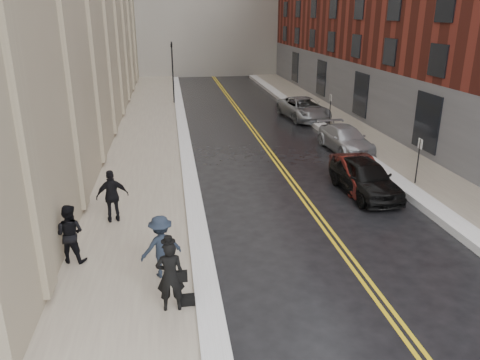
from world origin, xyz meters
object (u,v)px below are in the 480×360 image
object	(u,v)px
pedestrian_main	(170,276)
pedestrian_c	(112,196)
car_silver_near	(345,139)
pedestrian_b	(161,246)
car_black	(365,177)
car_silver_far	(304,109)
pedestrian_a	(70,234)
car_maroon	(357,173)

from	to	relation	value
pedestrian_main	pedestrian_c	world-z (taller)	pedestrian_c
car_silver_near	pedestrian_b	distance (m)	16.02
car_silver_near	pedestrian_c	world-z (taller)	pedestrian_c
pedestrian_b	pedestrian_c	world-z (taller)	pedestrian_c
pedestrian_main	car_black	bearing A→B (deg)	-138.03
car_silver_far	pedestrian_a	xyz separation A→B (m)	(-13.00, -19.66, 0.31)
car_silver_near	car_silver_far	xyz separation A→B (m)	(0.00, 8.60, 0.09)
car_maroon	car_silver_far	world-z (taller)	car_silver_far
car_black	car_silver_near	world-z (taller)	car_black
pedestrian_c	pedestrian_a	bearing A→B (deg)	59.08
car_black	pedestrian_b	bearing A→B (deg)	-149.05
car_silver_far	pedestrian_b	bearing A→B (deg)	-122.23
pedestrian_b	pedestrian_main	bearing A→B (deg)	77.82
pedestrian_a	pedestrian_b	size ratio (longest dim) A/B	0.99
car_silver_near	pedestrian_main	xyz separation A→B (m)	(-9.97, -14.06, 0.44)
pedestrian_a	pedestrian_b	xyz separation A→B (m)	(2.79, -1.28, 0.01)
car_silver_near	pedestrian_c	bearing A→B (deg)	-150.25
car_silver_far	pedestrian_c	bearing A→B (deg)	-131.78
car_maroon	pedestrian_main	world-z (taller)	pedestrian_main
car_maroon	pedestrian_main	xyz separation A→B (m)	(-8.37, -8.32, 0.45)
car_maroon	car_silver_near	world-z (taller)	car_silver_near
car_maroon	car_silver_far	distance (m)	14.43
pedestrian_b	pedestrian_c	size ratio (longest dim) A/B	0.96
pedestrian_c	car_silver_far	bearing A→B (deg)	-137.37
pedestrian_main	pedestrian_a	world-z (taller)	pedestrian_main
car_silver_far	pedestrian_b	xyz separation A→B (m)	(-10.21, -20.94, 0.31)
car_black	pedestrian_a	distance (m)	12.24
pedestrian_a	pedestrian_c	size ratio (longest dim) A/B	0.95
pedestrian_a	pedestrian_c	xyz separation A→B (m)	(0.99, 2.86, 0.05)
car_silver_near	car_maroon	bearing A→B (deg)	-110.14
car_maroon	pedestrian_main	bearing A→B (deg)	-132.48
pedestrian_a	car_silver_near	bearing A→B (deg)	-125.36
car_black	pedestrian_c	size ratio (longest dim) A/B	2.32
pedestrian_b	car_black	bearing A→B (deg)	-166.58
car_black	pedestrian_main	xyz separation A→B (m)	(-8.37, -7.45, 0.35)
car_maroon	pedestrian_c	distance (m)	10.71
car_silver_near	pedestrian_b	bearing A→B (deg)	-134.20
pedestrian_main	pedestrian_b	bearing A→B (deg)	-81.70
car_silver_far	pedestrian_c	size ratio (longest dim) A/B	2.84
car_black	pedestrian_main	world-z (taller)	pedestrian_main
pedestrian_a	pedestrian_c	bearing A→B (deg)	-94.84
car_silver_near	pedestrian_a	distance (m)	17.07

